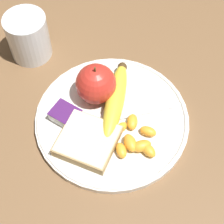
{
  "coord_description": "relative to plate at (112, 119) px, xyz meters",
  "views": [
    {
      "loc": [
        0.19,
        -0.29,
        0.59
      ],
      "look_at": [
        0.0,
        0.0,
        0.03
      ],
      "focal_mm": 60.0,
      "sensor_mm": 36.0,
      "label": 1
    }
  ],
  "objects": [
    {
      "name": "ground_plane",
      "position": [
        0.0,
        0.0,
        -0.01
      ],
      "size": [
        3.0,
        3.0,
        0.0
      ],
      "primitive_type": "plane",
      "color": "brown"
    },
    {
      "name": "plate",
      "position": [
        0.0,
        0.0,
        0.0
      ],
      "size": [
        0.28,
        0.28,
        0.01
      ],
      "color": "silver",
      "rests_on": "ground_plane"
    },
    {
      "name": "juice_glass",
      "position": [
        -0.23,
        0.05,
        0.04
      ],
      "size": [
        0.08,
        0.08,
        0.09
      ],
      "color": "silver",
      "rests_on": "ground_plane"
    },
    {
      "name": "apple",
      "position": [
        -0.05,
        0.03,
        0.04
      ],
      "size": [
        0.07,
        0.07,
        0.08
      ],
      "color": "red",
      "rests_on": "plate"
    },
    {
      "name": "banana",
      "position": [
        -0.01,
        0.03,
        0.02
      ],
      "size": [
        0.09,
        0.17,
        0.03
      ],
      "color": "yellow",
      "rests_on": "plate"
    },
    {
      "name": "bread_slice",
      "position": [
        -0.01,
        -0.07,
        0.02
      ],
      "size": [
        0.11,
        0.1,
        0.02
      ],
      "color": "tan",
      "rests_on": "plate"
    },
    {
      "name": "fork",
      "position": [
        0.01,
        0.01,
        0.01
      ],
      "size": [
        0.13,
        0.13,
        0.0
      ],
      "rotation": [
        0.0,
        0.0,
        10.24
      ],
      "color": "silver",
      "rests_on": "plate"
    },
    {
      "name": "jam_packet",
      "position": [
        -0.07,
        -0.05,
        0.01
      ],
      "size": [
        0.05,
        0.04,
        0.02
      ],
      "color": "silver",
      "rests_on": "plate"
    },
    {
      "name": "orange_segment_0",
      "position": [
        0.03,
        -0.01,
        0.01
      ],
      "size": [
        0.02,
        0.03,
        0.01
      ],
      "color": "#F9A32D",
      "rests_on": "plate"
    },
    {
      "name": "orange_segment_1",
      "position": [
        0.05,
        -0.05,
        0.01
      ],
      "size": [
        0.03,
        0.03,
        0.02
      ],
      "color": "#F9A32D",
      "rests_on": "plate"
    },
    {
      "name": "orange_segment_2",
      "position": [
        0.02,
        -0.05,
        0.01
      ],
      "size": [
        0.03,
        0.02,
        0.02
      ],
      "color": "#F9A32D",
      "rests_on": "plate"
    },
    {
      "name": "orange_segment_3",
      "position": [
        0.07,
        0.01,
        0.01
      ],
      "size": [
        0.03,
        0.02,
        0.02
      ],
      "color": "#F9A32D",
      "rests_on": "plate"
    },
    {
      "name": "orange_segment_4",
      "position": [
        0.06,
        -0.03,
        0.01
      ],
      "size": [
        0.04,
        0.04,
        0.02
      ],
      "color": "#F9A32D",
      "rests_on": "plate"
    },
    {
      "name": "orange_segment_5",
      "position": [
        0.04,
        0.01,
        0.01
      ],
      "size": [
        0.03,
        0.04,
        0.02
      ],
      "color": "#F9A32D",
      "rests_on": "plate"
    },
    {
      "name": "orange_segment_6",
      "position": [
        0.07,
        -0.02,
        0.01
      ],
      "size": [
        0.04,
        0.04,
        0.02
      ],
      "color": "#F9A32D",
      "rests_on": "plate"
    },
    {
      "name": "orange_segment_7",
      "position": [
        0.09,
        -0.02,
        0.01
      ],
      "size": [
        0.04,
        0.03,
        0.02
      ],
      "color": "#F9A32D",
      "rests_on": "plate"
    }
  ]
}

